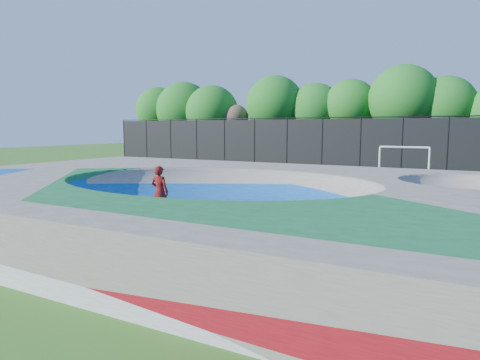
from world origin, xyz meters
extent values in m
plane|color=#2A5B19|center=(0.00, 0.00, 0.00)|extent=(120.00, 120.00, 0.00)
cube|color=gray|center=(0.00, 0.00, 0.75)|extent=(22.00, 14.00, 1.50)
imported|color=#B1160E|center=(-2.17, -0.18, 0.93)|extent=(0.71, 0.50, 1.86)
cube|color=black|center=(-2.17, -0.18, 0.03)|extent=(0.81, 0.37, 0.05)
cylinder|color=silver|center=(2.23, 16.77, 0.99)|extent=(0.12, 0.12, 1.98)
cylinder|color=silver|center=(5.21, 16.77, 0.99)|extent=(0.12, 0.12, 1.98)
cylinder|color=silver|center=(3.72, 16.77, 1.98)|extent=(2.98, 0.12, 0.12)
cylinder|color=black|center=(-24.00, 21.00, 2.00)|extent=(0.09, 0.09, 4.00)
cylinder|color=black|center=(-21.00, 21.00, 2.00)|extent=(0.09, 0.09, 4.00)
cylinder|color=black|center=(-18.00, 21.00, 2.00)|extent=(0.09, 0.09, 4.00)
cylinder|color=black|center=(-15.00, 21.00, 2.00)|extent=(0.09, 0.09, 4.00)
cylinder|color=black|center=(-12.00, 21.00, 2.00)|extent=(0.09, 0.09, 4.00)
cylinder|color=black|center=(-9.00, 21.00, 2.00)|extent=(0.09, 0.09, 4.00)
cylinder|color=black|center=(-6.00, 21.00, 2.00)|extent=(0.09, 0.09, 4.00)
cylinder|color=black|center=(-3.00, 21.00, 2.00)|extent=(0.09, 0.09, 4.00)
cylinder|color=black|center=(0.00, 21.00, 2.00)|extent=(0.09, 0.09, 4.00)
cylinder|color=black|center=(3.00, 21.00, 2.00)|extent=(0.09, 0.09, 4.00)
cylinder|color=black|center=(6.00, 21.00, 2.00)|extent=(0.09, 0.09, 4.00)
cube|color=black|center=(0.00, 21.00, 2.00)|extent=(48.00, 0.03, 3.80)
cylinder|color=black|center=(0.00, 21.00, 4.00)|extent=(48.00, 0.08, 0.08)
cylinder|color=#453722|center=(-23.77, 26.34, 1.68)|extent=(0.44, 0.44, 3.37)
sphere|color=#1A661D|center=(-23.77, 26.34, 5.25)|extent=(5.01, 5.01, 5.01)
cylinder|color=#453722|center=(-19.97, 25.94, 1.46)|extent=(0.44, 0.44, 2.92)
sphere|color=#1A661D|center=(-19.97, 25.94, 5.14)|extent=(5.93, 5.93, 5.93)
cylinder|color=#453722|center=(-16.07, 25.40, 1.40)|extent=(0.44, 0.44, 2.80)
sphere|color=#1A661D|center=(-16.07, 25.40, 4.83)|extent=(5.41, 5.41, 5.41)
cylinder|color=#453722|center=(-13.32, 25.36, 1.56)|extent=(0.44, 0.44, 3.12)
sphere|color=brown|center=(-13.32, 25.36, 4.22)|extent=(2.60, 2.60, 2.60)
cylinder|color=#453722|center=(-9.39, 26.06, 1.70)|extent=(0.44, 0.44, 3.40)
sphere|color=#1A661D|center=(-9.39, 26.06, 5.46)|extent=(5.49, 5.49, 5.49)
cylinder|color=#453722|center=(-5.64, 27.00, 1.50)|extent=(0.44, 0.44, 2.99)
sphere|color=#1A661D|center=(-5.64, 27.00, 4.87)|extent=(5.01, 5.01, 5.01)
cylinder|color=#453722|center=(-2.31, 26.87, 1.73)|extent=(0.44, 0.44, 3.46)
sphere|color=#1A661D|center=(-2.31, 26.87, 5.22)|extent=(4.68, 4.68, 4.68)
cylinder|color=#453722|center=(2.20, 26.40, 1.72)|extent=(0.44, 0.44, 3.44)
sphere|color=#1A661D|center=(2.20, 26.40, 5.59)|extent=(5.73, 5.73, 5.73)
cylinder|color=#453722|center=(5.34, 27.17, 1.53)|extent=(0.44, 0.44, 3.06)
sphere|color=#1A661D|center=(5.34, 27.17, 4.93)|extent=(5.01, 5.01, 5.01)
camera|label=1|loc=(7.51, -12.02, 3.17)|focal=32.00mm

